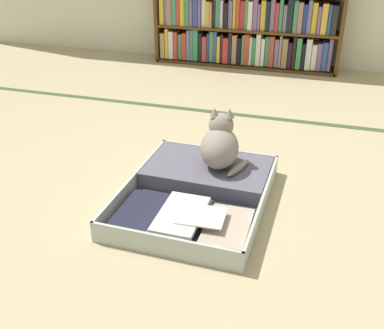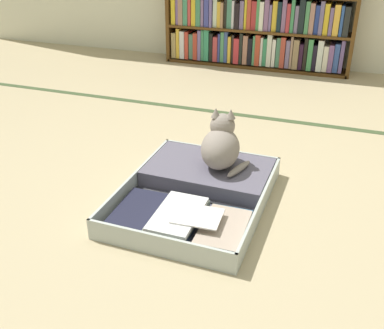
% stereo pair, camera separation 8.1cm
% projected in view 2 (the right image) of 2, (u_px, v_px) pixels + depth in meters
% --- Properties ---
extents(ground_plane, '(10.00, 10.00, 0.00)m').
position_uv_depth(ground_plane, '(208.00, 214.00, 1.96)').
color(ground_plane, tan).
extents(tatami_border, '(4.80, 0.05, 0.00)m').
position_uv_depth(tatami_border, '(263.00, 118.00, 2.91)').
color(tatami_border, '#3C4E2D').
rests_on(tatami_border, ground_plane).
extents(bookshelf, '(1.55, 0.23, 0.91)m').
position_uv_depth(bookshelf, '(257.00, 13.00, 3.73)').
color(bookshelf, '#543414').
rests_on(bookshelf, ground_plane).
extents(open_suitcase, '(0.62, 0.79, 0.09)m').
position_uv_depth(open_suitcase, '(199.00, 190.00, 2.06)').
color(open_suitcase, '#B2BAB4').
rests_on(open_suitcase, ground_plane).
extents(black_cat, '(0.25, 0.27, 0.27)m').
position_uv_depth(black_cat, '(221.00, 145.00, 2.11)').
color(black_cat, gray).
rests_on(black_cat, open_suitcase).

